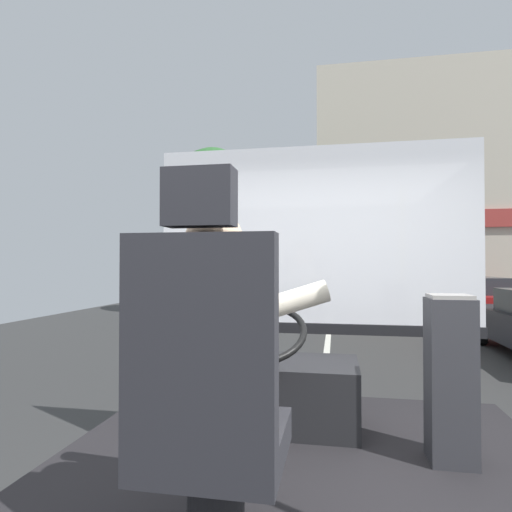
{
  "coord_description": "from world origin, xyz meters",
  "views": [
    {
      "loc": [
        0.17,
        -1.78,
        1.67
      ],
      "look_at": [
        -0.4,
        1.27,
        1.73
      ],
      "focal_mm": 30.12,
      "sensor_mm": 36.0,
      "label": 1
    }
  ],
  "objects_px": {
    "driver_seat": "(209,403)",
    "bus_driver": "(218,345)",
    "parked_car_red": "(466,298)",
    "steering_console": "(270,389)",
    "fare_box": "(450,378)"
  },
  "relations": [
    {
      "from": "driver_seat",
      "to": "bus_driver",
      "type": "height_order",
      "value": "driver_seat"
    },
    {
      "from": "driver_seat",
      "to": "steering_console",
      "type": "xyz_separation_m",
      "value": [
        0.0,
        1.33,
        -0.33
      ]
    },
    {
      "from": "bus_driver",
      "to": "steering_console",
      "type": "xyz_separation_m",
      "value": [
        0.0,
        1.21,
        -0.5
      ]
    },
    {
      "from": "driver_seat",
      "to": "steering_console",
      "type": "relative_size",
      "value": 1.19
    },
    {
      "from": "steering_console",
      "to": "fare_box",
      "type": "xyz_separation_m",
      "value": [
        0.99,
        -0.34,
        0.21
      ]
    },
    {
      "from": "bus_driver",
      "to": "parked_car_red",
      "type": "distance_m",
      "value": 12.69
    },
    {
      "from": "bus_driver",
      "to": "fare_box",
      "type": "height_order",
      "value": "bus_driver"
    },
    {
      "from": "bus_driver",
      "to": "steering_console",
      "type": "relative_size",
      "value": 0.73
    },
    {
      "from": "driver_seat",
      "to": "parked_car_red",
      "type": "xyz_separation_m",
      "value": [
        4.16,
        12.08,
        -0.54
      ]
    },
    {
      "from": "driver_seat",
      "to": "bus_driver",
      "type": "distance_m",
      "value": 0.21
    },
    {
      "from": "driver_seat",
      "to": "fare_box",
      "type": "xyz_separation_m",
      "value": [
        0.99,
        0.99,
        -0.13
      ]
    },
    {
      "from": "bus_driver",
      "to": "fare_box",
      "type": "distance_m",
      "value": 1.35
    },
    {
      "from": "steering_console",
      "to": "fare_box",
      "type": "relative_size",
      "value": 1.29
    },
    {
      "from": "driver_seat",
      "to": "fare_box",
      "type": "height_order",
      "value": "driver_seat"
    },
    {
      "from": "parked_car_red",
      "to": "bus_driver",
      "type": "bearing_deg",
      "value": -109.18
    }
  ]
}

